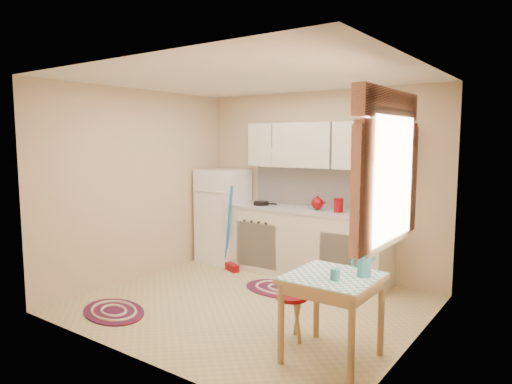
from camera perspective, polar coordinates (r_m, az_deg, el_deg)
room_shell at (r=5.08m, az=2.17°, el=3.76°), size 3.64×3.60×2.52m
fridge at (r=6.92m, az=-4.12°, el=-2.95°), size 0.65×0.60×1.40m
broom at (r=6.40m, az=-3.04°, el=-4.65°), size 0.30×0.22×1.20m
base_cabinets at (r=6.23m, az=6.28°, el=-6.49°), size 2.25×0.60×0.88m
countertop at (r=6.14m, az=6.33°, el=-2.31°), size 2.27×0.62×0.04m
frying_pan at (r=6.47m, az=0.65°, el=-1.42°), size 0.24×0.24×0.05m
red_kettle at (r=6.05m, az=7.68°, el=-1.41°), size 0.22×0.21×0.18m
red_canister at (r=5.92m, az=10.28°, el=-1.74°), size 0.16×0.16×0.16m
table at (r=4.01m, az=9.48°, el=-15.27°), size 0.72×0.72×0.72m
stool at (r=4.39m, az=4.46°, el=-15.36°), size 0.29×0.29×0.42m
coffee_pot at (r=3.87m, az=13.39°, el=-8.33°), size 0.17×0.16×0.29m
mug at (r=3.76m, az=9.85°, el=-10.15°), size 0.09×0.09×0.10m
rug_center at (r=5.77m, az=3.54°, el=-12.00°), size 1.08×0.77×0.02m
rug_left at (r=5.29m, az=-17.35°, el=-14.07°), size 1.00×0.80×0.02m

